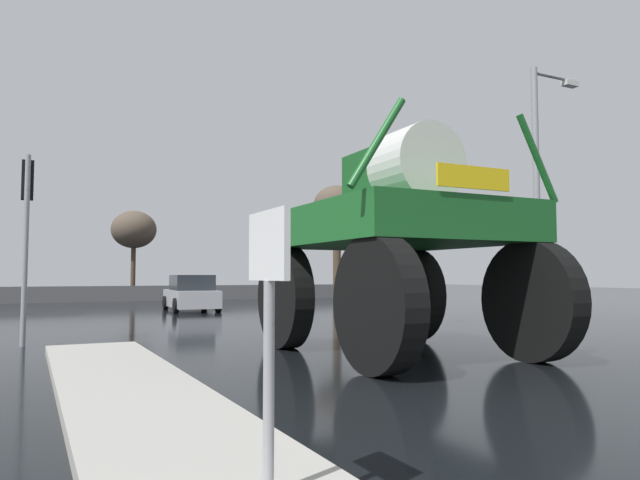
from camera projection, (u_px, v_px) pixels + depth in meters
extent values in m
plane|color=black|center=(190.00, 315.00, 21.98)|extent=(120.00, 120.00, 0.00)
cube|color=#9E9B93|center=(132.00, 393.00, 6.99)|extent=(1.64, 9.97, 0.15)
cylinder|color=#99999E|center=(269.00, 387.00, 3.57)|extent=(0.07, 0.07, 1.30)
cube|color=white|center=(268.00, 245.00, 3.64)|extent=(0.04, 0.60, 0.44)
cube|color=black|center=(272.00, 246.00, 3.65)|extent=(0.01, 0.36, 0.08)
cylinder|color=black|center=(284.00, 297.00, 11.98)|extent=(0.44, 2.10, 2.10)
cylinder|color=black|center=(411.00, 295.00, 13.34)|extent=(0.44, 2.10, 2.10)
cylinder|color=black|center=(377.00, 305.00, 8.71)|extent=(0.44, 2.10, 2.10)
cylinder|color=black|center=(532.00, 301.00, 10.06)|extent=(0.44, 2.10, 2.10)
cube|color=#195B23|center=(397.00, 227.00, 11.11)|extent=(3.69, 4.40, 0.73)
cube|color=#154E1E|center=(384.00, 182.00, 11.57)|extent=(1.24, 1.26, 1.12)
cylinder|color=silver|center=(416.00, 165.00, 10.60)|extent=(1.44, 1.13, 1.42)
cylinder|color=#195B23|center=(377.00, 142.00, 8.71)|extent=(1.01, 0.13, 1.47)
cylinder|color=#195B23|center=(537.00, 159.00, 10.13)|extent=(0.91, 0.13, 1.53)
cube|color=yellow|center=(474.00, 177.00, 9.16)|extent=(1.43, 0.06, 0.36)
cube|color=#B7B7BF|center=(191.00, 298.00, 24.59)|extent=(1.94, 4.19, 0.70)
cube|color=#23282D|center=(192.00, 283.00, 24.49)|extent=(1.68, 2.19, 0.64)
cylinder|color=black|center=(165.00, 303.00, 25.48)|extent=(0.21, 0.61, 0.60)
cylinder|color=black|center=(204.00, 302.00, 26.15)|extent=(0.21, 0.61, 0.60)
cylinder|color=black|center=(176.00, 306.00, 23.00)|extent=(0.21, 0.61, 0.60)
cylinder|color=black|center=(218.00, 305.00, 23.67)|extent=(0.21, 0.61, 0.60)
cylinder|color=gray|center=(25.00, 250.00, 12.30)|extent=(0.11, 0.11, 4.06)
cube|color=black|center=(28.00, 180.00, 12.58)|extent=(0.24, 0.32, 0.84)
sphere|color=red|center=(28.00, 169.00, 12.77)|extent=(0.17, 0.17, 0.17)
sphere|color=#3C2403|center=(28.00, 182.00, 12.75)|extent=(0.17, 0.17, 0.17)
sphere|color=black|center=(27.00, 194.00, 12.73)|extent=(0.17, 0.17, 0.17)
cylinder|color=gray|center=(417.00, 255.00, 16.83)|extent=(0.11, 0.11, 4.19)
cube|color=black|center=(412.00, 201.00, 17.11)|extent=(0.24, 0.32, 0.84)
sphere|color=red|center=(408.00, 193.00, 17.30)|extent=(0.17, 0.17, 0.17)
sphere|color=#3C2403|center=(408.00, 202.00, 17.28)|extent=(0.17, 0.17, 0.17)
sphere|color=black|center=(409.00, 211.00, 17.27)|extent=(0.17, 0.17, 0.17)
cylinder|color=gray|center=(537.00, 197.00, 16.36)|extent=(0.18, 0.18, 7.41)
cylinder|color=gray|center=(552.00, 77.00, 16.91)|extent=(1.46, 0.10, 0.10)
cube|color=silver|center=(570.00, 84.00, 17.23)|extent=(0.50, 0.24, 0.16)
cylinder|color=#473828|center=(337.00, 262.00, 32.20)|extent=(0.44, 0.44, 4.50)
ellipsoid|color=brown|center=(337.00, 205.00, 32.40)|extent=(2.60, 2.60, 2.21)
cylinder|color=#473828|center=(133.00, 272.00, 36.60)|extent=(0.29, 0.29, 3.43)
ellipsoid|color=brown|center=(134.00, 229.00, 36.76)|extent=(2.78, 2.78, 2.36)
cube|color=#59595B|center=(133.00, 294.00, 33.93)|extent=(28.11, 0.24, 0.90)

